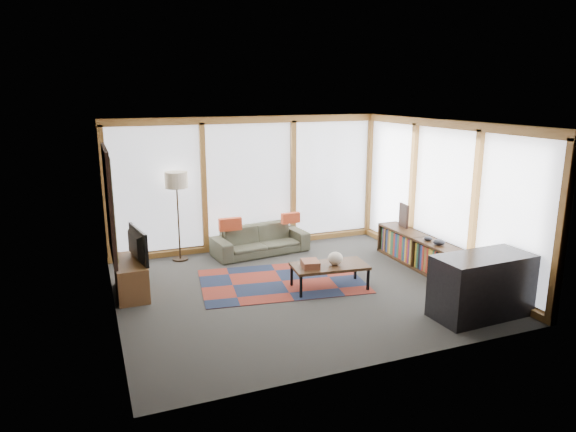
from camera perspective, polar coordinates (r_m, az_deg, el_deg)
name	(u,v)px	position (r m, az deg, el deg)	size (l,w,h in m)	color
ground	(297,288)	(8.26, 1.03, -8.05)	(5.50, 5.50, 0.00)	#2B2B29
room_envelope	(312,185)	(8.52, 2.70, 3.41)	(5.52, 5.02, 2.62)	#483B34
rug	(282,281)	(8.55, -0.70, -7.25)	(2.64, 1.69, 0.01)	maroon
sofa	(260,240)	(9.92, -3.10, -2.68)	(1.83, 0.72, 0.54)	#3C3F30
pillow_left	(230,224)	(9.60, -6.44, -0.91)	(0.42, 0.13, 0.23)	#BA4222
pillow_right	(291,218)	(10.07, 0.29, -0.22)	(0.37, 0.11, 0.20)	#BA4222
floor_lamp	(178,217)	(9.59, -12.10, -0.07)	(0.42, 0.42, 1.66)	#312417
coffee_table	(329,277)	(8.23, 4.62, -6.72)	(1.18, 0.59, 0.39)	black
book_stack	(310,264)	(8.02, 2.50, -5.33)	(0.25, 0.32, 0.11)	brown
vase	(335,258)	(8.14, 5.29, -4.72)	(0.24, 0.24, 0.21)	beige
bookshelf	(421,252)	(9.41, 14.57, -3.92)	(0.41, 2.26, 0.56)	black
bowl_a	(439,242)	(8.92, 16.43, -2.80)	(0.20, 0.20, 0.10)	black
bowl_b	(428,239)	(9.12, 15.30, -2.44)	(0.15, 0.15, 0.07)	black
shelf_picture	(404,216)	(9.89, 12.74, 0.05)	(0.04, 0.34, 0.44)	black
tv_console	(131,277)	(8.33, -17.05, -6.54)	(0.44, 1.07, 0.53)	brown
television	(133,245)	(8.14, -16.89, -3.12)	(0.88, 0.12, 0.51)	black
bar_counter	(482,286)	(7.65, 20.73, -7.26)	(1.39, 0.65, 0.88)	black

